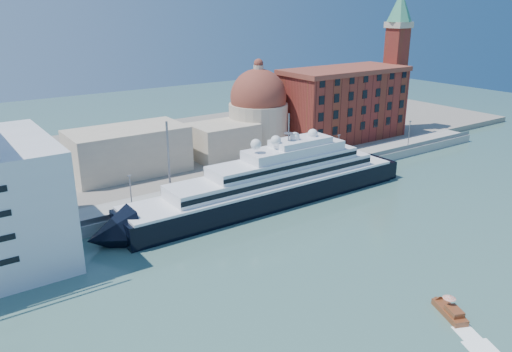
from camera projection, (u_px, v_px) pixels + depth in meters
ground at (335, 239)px, 99.60m from camera, size 400.00×400.00×0.00m
quay at (242, 186)px, 125.57m from camera, size 180.00×10.00×2.50m
land at (171, 150)px, 157.46m from camera, size 260.00×72.00×2.00m
quay_fence at (252, 184)px, 121.48m from camera, size 180.00×0.10×1.20m
superyacht at (261, 188)px, 115.06m from camera, size 81.50×11.30×24.36m
service_barge at (19, 271)px, 85.92m from camera, size 13.58×4.96×3.02m
water_taxi at (450, 311)px, 74.82m from camera, size 4.70×6.99×3.16m
warehouse at (343, 103)px, 163.63m from camera, size 43.00×19.00×23.25m
campanile at (396, 53)px, 171.77m from camera, size 8.40×8.40×47.00m
church at (215, 127)px, 144.30m from camera, size 66.00×18.00×25.50m
lamp_posts at (200, 163)px, 114.58m from camera, size 120.80×2.40×18.00m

